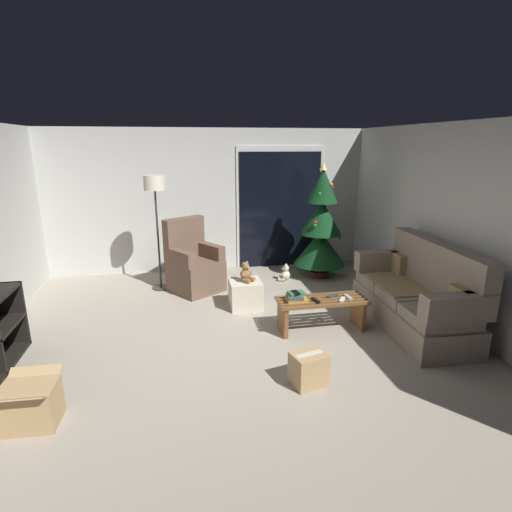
{
  "coord_description": "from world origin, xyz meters",
  "views": [
    {
      "loc": [
        -0.53,
        -4.17,
        2.24
      ],
      "look_at": [
        0.4,
        0.7,
        0.85
      ],
      "focal_mm": 28.29,
      "sensor_mm": 36.0,
      "label": 1
    }
  ],
  "objects_px": {
    "book_stack": "(296,297)",
    "armchair": "(194,265)",
    "coffee_table": "(321,309)",
    "cell_phone": "(296,292)",
    "remote_silver": "(348,297)",
    "teddy_bear_chestnut": "(246,273)",
    "christmas_tree": "(321,228)",
    "ottoman": "(246,294)",
    "cardboard_box_taped_mid_floor": "(309,369)",
    "cardboard_box_open_near_shelf": "(30,405)",
    "remote_graphite": "(332,296)",
    "floor_lamp": "(155,194)",
    "remote_white": "(342,299)",
    "teddy_bear_cream_by_tree": "(285,274)",
    "remote_black": "(315,300)",
    "couch": "(417,297)"
  },
  "relations": [
    {
      "from": "remote_white",
      "to": "cardboard_box_open_near_shelf",
      "type": "distance_m",
      "value": 3.37
    },
    {
      "from": "armchair",
      "to": "christmas_tree",
      "type": "bearing_deg",
      "value": 7.65
    },
    {
      "from": "coffee_table",
      "to": "floor_lamp",
      "type": "height_order",
      "value": "floor_lamp"
    },
    {
      "from": "teddy_bear_chestnut",
      "to": "cell_phone",
      "type": "bearing_deg",
      "value": -63.09
    },
    {
      "from": "book_stack",
      "to": "teddy_bear_cream_by_tree",
      "type": "height_order",
      "value": "book_stack"
    },
    {
      "from": "cell_phone",
      "to": "teddy_bear_chestnut",
      "type": "distance_m",
      "value": 1.01
    },
    {
      "from": "coffee_table",
      "to": "ottoman",
      "type": "relative_size",
      "value": 2.5
    },
    {
      "from": "remote_silver",
      "to": "teddy_bear_chestnut",
      "type": "bearing_deg",
      "value": -42.92
    },
    {
      "from": "remote_graphite",
      "to": "floor_lamp",
      "type": "distance_m",
      "value": 3.04
    },
    {
      "from": "remote_black",
      "to": "cardboard_box_taped_mid_floor",
      "type": "height_order",
      "value": "remote_black"
    },
    {
      "from": "cell_phone",
      "to": "coffee_table",
      "type": "bearing_deg",
      "value": -7.8
    },
    {
      "from": "coffee_table",
      "to": "cell_phone",
      "type": "distance_m",
      "value": 0.42
    },
    {
      "from": "book_stack",
      "to": "armchair",
      "type": "bearing_deg",
      "value": 123.98
    },
    {
      "from": "remote_graphite",
      "to": "floor_lamp",
      "type": "relative_size",
      "value": 0.09
    },
    {
      "from": "armchair",
      "to": "cardboard_box_open_near_shelf",
      "type": "relative_size",
      "value": 2.2
    },
    {
      "from": "ottoman",
      "to": "armchair",
      "type": "bearing_deg",
      "value": 129.59
    },
    {
      "from": "cell_phone",
      "to": "cardboard_box_open_near_shelf",
      "type": "distance_m",
      "value": 2.89
    },
    {
      "from": "book_stack",
      "to": "teddy_bear_cream_by_tree",
      "type": "bearing_deg",
      "value": 78.91
    },
    {
      "from": "ottoman",
      "to": "couch",
      "type": "bearing_deg",
      "value": -27.21
    },
    {
      "from": "ottoman",
      "to": "remote_black",
      "type": "bearing_deg",
      "value": -53.53
    },
    {
      "from": "coffee_table",
      "to": "teddy_bear_chestnut",
      "type": "xyz_separation_m",
      "value": [
        -0.79,
        0.88,
        0.23
      ]
    },
    {
      "from": "book_stack",
      "to": "christmas_tree",
      "type": "distance_m",
      "value": 2.28
    },
    {
      "from": "book_stack",
      "to": "cardboard_box_taped_mid_floor",
      "type": "height_order",
      "value": "book_stack"
    },
    {
      "from": "remote_black",
      "to": "armchair",
      "type": "xyz_separation_m",
      "value": [
        -1.38,
        1.77,
        -0.02
      ]
    },
    {
      "from": "remote_white",
      "to": "floor_lamp",
      "type": "relative_size",
      "value": 0.09
    },
    {
      "from": "remote_black",
      "to": "teddy_bear_cream_by_tree",
      "type": "distance_m",
      "value": 1.97
    },
    {
      "from": "coffee_table",
      "to": "teddy_bear_cream_by_tree",
      "type": "bearing_deg",
      "value": 88.81
    },
    {
      "from": "coffee_table",
      "to": "cell_phone",
      "type": "bearing_deg",
      "value": -177.78
    },
    {
      "from": "book_stack",
      "to": "christmas_tree",
      "type": "relative_size",
      "value": 0.13
    },
    {
      "from": "coffee_table",
      "to": "teddy_bear_cream_by_tree",
      "type": "relative_size",
      "value": 3.86
    },
    {
      "from": "christmas_tree",
      "to": "ottoman",
      "type": "relative_size",
      "value": 4.41
    },
    {
      "from": "remote_white",
      "to": "teddy_bear_cream_by_tree",
      "type": "height_order",
      "value": "remote_white"
    },
    {
      "from": "coffee_table",
      "to": "teddy_bear_chestnut",
      "type": "height_order",
      "value": "teddy_bear_chestnut"
    },
    {
      "from": "christmas_tree",
      "to": "teddy_bear_cream_by_tree",
      "type": "relative_size",
      "value": 6.8
    },
    {
      "from": "remote_white",
      "to": "teddy_bear_chestnut",
      "type": "xyz_separation_m",
      "value": [
        -1.02,
        0.98,
        0.09
      ]
    },
    {
      "from": "remote_silver",
      "to": "ottoman",
      "type": "distance_m",
      "value": 1.47
    },
    {
      "from": "remote_white",
      "to": "christmas_tree",
      "type": "bearing_deg",
      "value": -66.28
    },
    {
      "from": "coffee_table",
      "to": "remote_graphite",
      "type": "xyz_separation_m",
      "value": [
        0.15,
        0.04,
        0.15
      ]
    },
    {
      "from": "cell_phone",
      "to": "remote_black",
      "type": "bearing_deg",
      "value": -19.9
    },
    {
      "from": "remote_white",
      "to": "teddy_bear_cream_by_tree",
      "type": "relative_size",
      "value": 0.55
    },
    {
      "from": "coffee_table",
      "to": "teddy_bear_chestnut",
      "type": "bearing_deg",
      "value": 131.9
    },
    {
      "from": "remote_silver",
      "to": "cardboard_box_open_near_shelf",
      "type": "distance_m",
      "value": 3.49
    },
    {
      "from": "remote_graphite",
      "to": "remote_silver",
      "type": "bearing_deg",
      "value": 49.45
    },
    {
      "from": "christmas_tree",
      "to": "cardboard_box_taped_mid_floor",
      "type": "height_order",
      "value": "christmas_tree"
    },
    {
      "from": "remote_silver",
      "to": "book_stack",
      "type": "relative_size",
      "value": 0.62
    },
    {
      "from": "couch",
      "to": "teddy_bear_cream_by_tree",
      "type": "distance_m",
      "value": 2.34
    },
    {
      "from": "remote_graphite",
      "to": "teddy_bear_chestnut",
      "type": "height_order",
      "value": "teddy_bear_chestnut"
    },
    {
      "from": "cardboard_box_open_near_shelf",
      "to": "teddy_bear_cream_by_tree",
      "type": "bearing_deg",
      "value": 46.41
    },
    {
      "from": "book_stack",
      "to": "armchair",
      "type": "xyz_separation_m",
      "value": [
        -1.16,
        1.72,
        -0.05
      ]
    },
    {
      "from": "remote_silver",
      "to": "cardboard_box_taped_mid_floor",
      "type": "height_order",
      "value": "remote_silver"
    }
  ]
}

